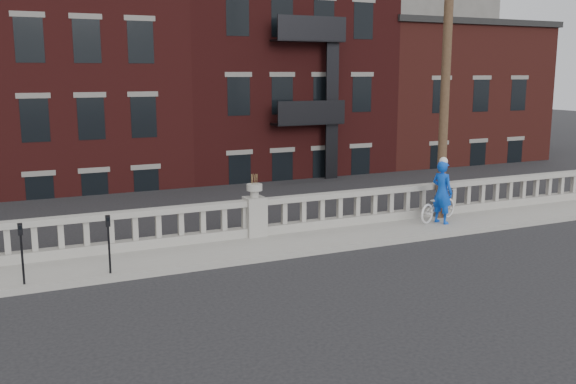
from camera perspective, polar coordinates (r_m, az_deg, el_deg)
ground at (r=14.77m, az=2.92°, el=-7.89°), size 120.00×120.00×0.00m
sidewalk at (r=17.34m, az=-1.76°, el=-4.82°), size 32.00×2.20×0.15m
balustrade at (r=18.05m, az=-2.98°, el=-2.36°), size 28.00×0.34×1.03m
planter_pedestal at (r=18.01m, az=-2.98°, el=-1.77°), size 0.55×0.55×1.76m
lower_level at (r=36.17m, az=-13.80°, el=7.02°), size 80.00×44.00×20.80m
utility_pole at (r=20.48m, az=13.92°, el=11.84°), size 1.60×0.28×10.00m
parking_meter_b at (r=14.96m, az=-22.61°, el=-4.50°), size 0.10×0.09×1.36m
parking_meter_c at (r=15.13m, az=-15.66°, el=-3.90°), size 0.10×0.09×1.36m
bicycle at (r=20.37m, az=13.18°, el=-1.17°), size 1.93×1.22×0.96m
cyclist at (r=19.98m, az=13.54°, el=-0.01°), size 0.62×0.79×1.92m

